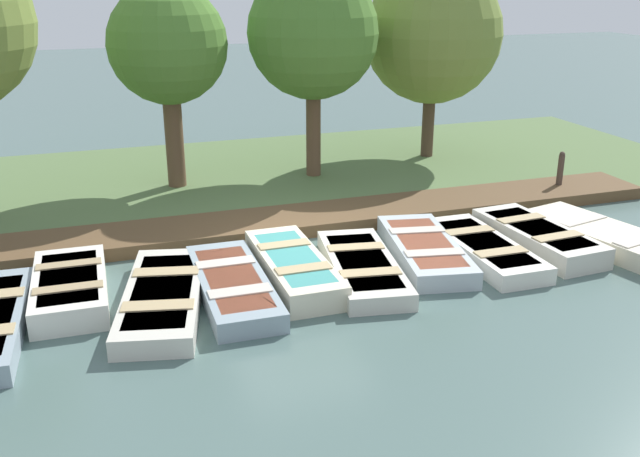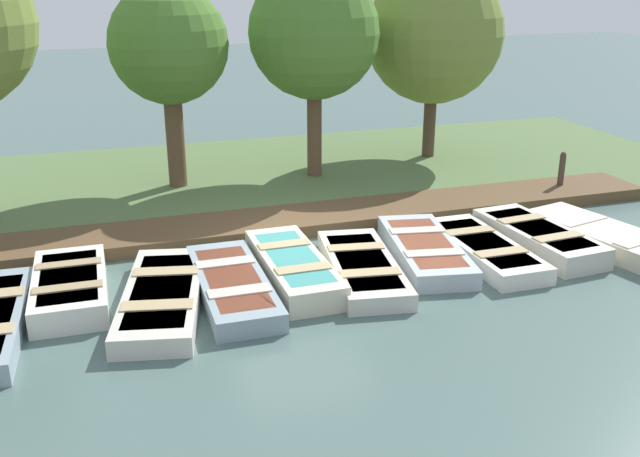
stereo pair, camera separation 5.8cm
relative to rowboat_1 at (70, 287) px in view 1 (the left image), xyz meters
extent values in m
plane|color=#4C6660|center=(-0.60, 4.12, -0.22)|extent=(80.00, 80.00, 0.00)
cube|color=#567042|center=(-5.60, 4.12, -0.11)|extent=(8.00, 24.00, 0.22)
cube|color=brown|center=(-2.18, 4.12, -0.09)|extent=(1.50, 17.36, 0.26)
cube|color=silver|center=(0.00, 0.00, -0.01)|extent=(2.63, 1.19, 0.42)
cube|color=#4C709E|center=(0.00, 0.00, 0.18)|extent=(2.15, 0.93, 0.03)
cube|color=tan|center=(0.50, -0.01, 0.21)|extent=(0.28, 1.06, 0.03)
cube|color=tan|center=(-0.50, 0.01, 0.21)|extent=(0.28, 1.06, 0.03)
cube|color=beige|center=(0.74, 1.40, -0.06)|extent=(3.56, 1.88, 0.32)
cube|color=teal|center=(0.74, 1.40, 0.09)|extent=(2.91, 1.50, 0.03)
cube|color=tan|center=(1.36, 1.26, 0.11)|extent=(0.57, 1.12, 0.03)
cube|color=tan|center=(0.11, 1.54, 0.11)|extent=(0.57, 1.12, 0.03)
cube|color=#8C9EA8|center=(0.65, 2.55, -0.06)|extent=(3.23, 1.13, 0.32)
cube|color=#994C33|center=(0.65, 2.55, 0.09)|extent=(2.64, 0.88, 0.03)
cube|color=beige|center=(1.26, 2.54, 0.11)|extent=(0.34, 1.00, 0.03)
cube|color=beige|center=(0.04, 2.56, 0.11)|extent=(0.34, 1.00, 0.03)
cube|color=beige|center=(0.36, 3.69, -0.01)|extent=(3.04, 1.02, 0.42)
cube|color=teal|center=(0.36, 3.69, 0.18)|extent=(2.50, 0.80, 0.03)
cube|color=tan|center=(0.94, 3.69, 0.21)|extent=(0.31, 0.93, 0.03)
cube|color=tan|center=(-0.22, 3.69, 0.21)|extent=(0.31, 0.93, 0.03)
cube|color=beige|center=(0.61, 4.88, -0.07)|extent=(3.23, 1.60, 0.30)
cube|color=teal|center=(0.61, 4.88, 0.07)|extent=(2.65, 1.26, 0.02)
cube|color=tan|center=(1.19, 4.79, 0.09)|extent=(0.47, 1.06, 0.03)
cube|color=tan|center=(0.03, 4.98, 0.09)|extent=(0.47, 1.06, 0.03)
cube|color=#B2BCC1|center=(0.24, 6.28, -0.05)|extent=(3.24, 1.69, 0.33)
cube|color=#994C33|center=(0.24, 6.28, 0.10)|extent=(2.65, 1.34, 0.03)
cube|color=beige|center=(0.81, 6.17, 0.12)|extent=(0.50, 1.08, 0.03)
cube|color=beige|center=(-0.34, 6.39, 0.12)|extent=(0.50, 1.08, 0.03)
cube|color=silver|center=(0.54, 7.35, -0.06)|extent=(3.05, 1.09, 0.32)
cube|color=beige|center=(0.54, 7.35, 0.08)|extent=(2.50, 0.85, 0.03)
cube|color=tan|center=(1.12, 7.35, 0.11)|extent=(0.31, 0.97, 0.03)
cube|color=tan|center=(-0.04, 7.36, 0.11)|extent=(0.31, 0.97, 0.03)
cube|color=beige|center=(0.44, 8.60, -0.02)|extent=(2.94, 1.28, 0.41)
cube|color=#6B7F51|center=(0.44, 8.60, 0.17)|extent=(2.41, 1.01, 0.03)
cube|color=tan|center=(0.99, 8.63, 0.20)|extent=(0.36, 1.02, 0.03)
cube|color=tan|center=(-0.10, 8.56, 0.20)|extent=(0.36, 1.02, 0.03)
cube|color=beige|center=(0.88, 9.89, -0.04)|extent=(3.64, 1.95, 0.36)
cube|color=beige|center=(0.88, 9.89, 0.13)|extent=(2.97, 1.55, 0.03)
cube|color=beige|center=(1.52, 10.04, 0.16)|extent=(0.58, 1.17, 0.03)
cube|color=beige|center=(0.24, 9.75, 0.16)|extent=(0.58, 1.17, 0.03)
cylinder|color=#47382D|center=(-2.31, 11.09, 0.27)|extent=(0.14, 0.14, 0.98)
sphere|color=#47382D|center=(-2.31, 11.09, 0.78)|extent=(0.13, 0.13, 0.13)
cylinder|color=brown|center=(-5.30, 2.49, 1.16)|extent=(0.42, 0.42, 2.77)
sphere|color=#4C7A2D|center=(-5.30, 2.49, 3.29)|extent=(2.69, 2.69, 2.69)
cylinder|color=brown|center=(-5.15, 5.86, 1.19)|extent=(0.36, 0.36, 2.82)
sphere|color=#4C7A2D|center=(-5.15, 5.86, 3.46)|extent=(3.11, 3.11, 3.11)
cylinder|color=#4C3828|center=(-5.99, 9.44, 1.03)|extent=(0.33, 0.33, 2.49)
sphere|color=olive|center=(-5.99, 9.44, 3.27)|extent=(3.61, 3.61, 3.61)
camera|label=1|loc=(11.30, 0.49, 4.88)|focal=40.00mm
camera|label=2|loc=(11.32, 0.54, 4.88)|focal=40.00mm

